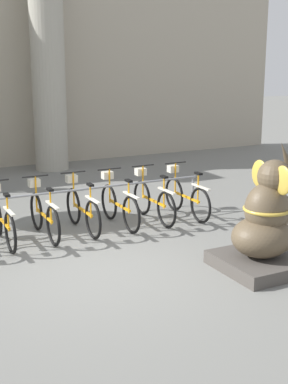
{
  "coord_description": "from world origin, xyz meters",
  "views": [
    {
      "loc": [
        -2.79,
        -6.93,
        3.02
      ],
      "look_at": [
        0.95,
        0.35,
        1.0
      ],
      "focal_mm": 50.0,
      "sensor_mm": 36.0,
      "label": 1
    }
  ],
  "objects_px": {
    "bicycle_8": "(186,196)",
    "bicycle_3": "(3,220)",
    "bicycle_4": "(44,214)",
    "bicycle_6": "(119,204)",
    "elephant_statue": "(265,227)",
    "bicycle_7": "(153,200)",
    "bicycle_5": "(82,209)"
  },
  "relations": [
    {
      "from": "bicycle_8",
      "to": "bicycle_3",
      "type": "bearing_deg",
      "value": -179.83
    },
    {
      "from": "bicycle_4",
      "to": "bicycle_8",
      "type": "relative_size",
      "value": 1.0
    },
    {
      "from": "bicycle_6",
      "to": "elephant_statue",
      "type": "distance_m",
      "value": 3.12
    },
    {
      "from": "bicycle_3",
      "to": "elephant_statue",
      "type": "height_order",
      "value": "elephant_statue"
    },
    {
      "from": "bicycle_6",
      "to": "bicycle_7",
      "type": "bearing_deg",
      "value": 0.3
    },
    {
      "from": "bicycle_7",
      "to": "bicycle_3",
      "type": "bearing_deg",
      "value": -179.06
    },
    {
      "from": "elephant_statue",
      "to": "bicycle_6",
      "type": "bearing_deg",
      "value": 109.13
    },
    {
      "from": "bicycle_8",
      "to": "bicycle_6",
      "type": "bearing_deg",
      "value": 178.7
    },
    {
      "from": "bicycle_5",
      "to": "bicycle_6",
      "type": "height_order",
      "value": "same"
    },
    {
      "from": "bicycle_5",
      "to": "bicycle_3",
      "type": "bearing_deg",
      "value": -177.38
    },
    {
      "from": "bicycle_5",
      "to": "bicycle_8",
      "type": "xyz_separation_m",
      "value": [
        2.17,
        -0.06,
        0.0
      ]
    },
    {
      "from": "elephant_statue",
      "to": "bicycle_5",
      "type": "bearing_deg",
      "value": 120.48
    },
    {
      "from": "bicycle_7",
      "to": "bicycle_8",
      "type": "bearing_deg",
      "value": -2.91
    },
    {
      "from": "bicycle_4",
      "to": "bicycle_8",
      "type": "height_order",
      "value": "same"
    },
    {
      "from": "bicycle_3",
      "to": "bicycle_8",
      "type": "xyz_separation_m",
      "value": [
        3.61,
        0.01,
        0.0
      ]
    },
    {
      "from": "bicycle_3",
      "to": "bicycle_6",
      "type": "relative_size",
      "value": 1.0
    },
    {
      "from": "bicycle_6",
      "to": "bicycle_7",
      "type": "height_order",
      "value": "same"
    },
    {
      "from": "bicycle_4",
      "to": "bicycle_6",
      "type": "relative_size",
      "value": 1.0
    },
    {
      "from": "bicycle_6",
      "to": "bicycle_8",
      "type": "relative_size",
      "value": 1.0
    },
    {
      "from": "bicycle_4",
      "to": "bicycle_8",
      "type": "bearing_deg",
      "value": -0.6
    },
    {
      "from": "bicycle_7",
      "to": "bicycle_8",
      "type": "distance_m",
      "value": 0.72
    },
    {
      "from": "bicycle_6",
      "to": "bicycle_4",
      "type": "bearing_deg",
      "value": -179.89
    },
    {
      "from": "bicycle_3",
      "to": "bicycle_7",
      "type": "xyz_separation_m",
      "value": [
        2.89,
        0.05,
        0.0
      ]
    },
    {
      "from": "bicycle_3",
      "to": "bicycle_8",
      "type": "height_order",
      "value": "same"
    },
    {
      "from": "bicycle_5",
      "to": "bicycle_8",
      "type": "bearing_deg",
      "value": -1.46
    },
    {
      "from": "bicycle_3",
      "to": "bicycle_8",
      "type": "distance_m",
      "value": 3.61
    },
    {
      "from": "bicycle_3",
      "to": "bicycle_6",
      "type": "bearing_deg",
      "value": 1.16
    },
    {
      "from": "bicycle_3",
      "to": "bicycle_4",
      "type": "xyz_separation_m",
      "value": [
        0.72,
        0.04,
        0.0
      ]
    },
    {
      "from": "bicycle_6",
      "to": "bicycle_8",
      "type": "distance_m",
      "value": 1.45
    },
    {
      "from": "bicycle_4",
      "to": "bicycle_5",
      "type": "bearing_deg",
      "value": 2.0
    },
    {
      "from": "bicycle_4",
      "to": "elephant_statue",
      "type": "xyz_separation_m",
      "value": [
        2.46,
        -2.93,
        0.23
      ]
    },
    {
      "from": "bicycle_3",
      "to": "bicycle_4",
      "type": "distance_m",
      "value": 0.72
    }
  ]
}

